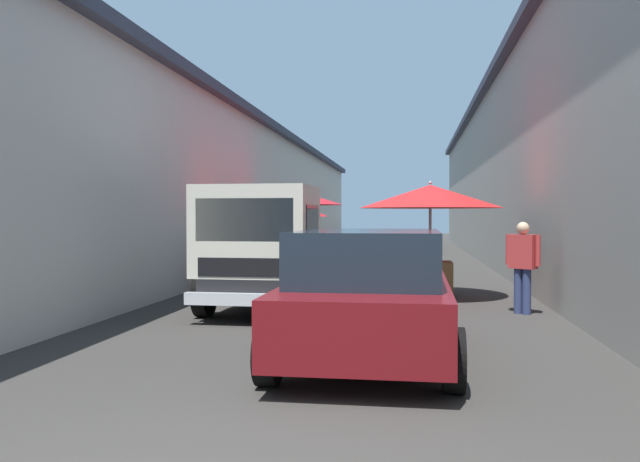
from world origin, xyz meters
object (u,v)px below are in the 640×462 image
vendor_by_crates (523,262)px  plastic_stool (421,287)px  fruit_stall_far_left (430,206)px  fruit_stall_far_right (298,205)px  fruit_stall_near_left (275,216)px  delivery_truck (268,250)px  hatchback_car (370,294)px

vendor_by_crates → plastic_stool: (0.80, 1.64, -0.53)m
fruit_stall_far_left → fruit_stall_far_right: bearing=36.1°
fruit_stall_near_left → delivery_truck: fruit_stall_near_left is taller
hatchback_car → vendor_by_crates: size_ratio=2.59×
hatchback_car → plastic_stool: size_ratio=9.02×
hatchback_car → fruit_stall_far_right: bearing=14.3°
delivery_truck → vendor_by_crates: (0.36, -4.19, -0.18)m
fruit_stall_far_right → plastic_stool: bearing=-151.0°
fruit_stall_far_right → delivery_truck: fruit_stall_far_right is taller
delivery_truck → plastic_stool: (1.16, -2.55, -0.71)m
fruit_stall_far_right → delivery_truck: bearing=-173.9°
fruit_stall_near_left → hatchback_car: fruit_stall_near_left is taller
fruit_stall_far_left → delivery_truck: 3.67m
fruit_stall_far_right → vendor_by_crates: size_ratio=1.67×
delivery_truck → fruit_stall_near_left: bearing=10.4°
plastic_stool → fruit_stall_near_left: bearing=49.4°
fruit_stall_near_left → fruit_stall_far_left: bearing=-115.5°
fruit_stall_far_left → fruit_stall_near_left: 3.85m
fruit_stall_far_right → hatchback_car: (-10.48, -2.68, -1.17)m
fruit_stall_near_left → vendor_by_crates: size_ratio=1.59×
hatchback_car → delivery_truck: 3.90m
fruit_stall_far_right → fruit_stall_far_left: size_ratio=0.90×
delivery_truck → plastic_stool: bearing=-65.6°
fruit_stall_far_left → vendor_by_crates: 2.60m
fruit_stall_far_right → fruit_stall_far_left: 5.94m
fruit_stall_near_left → vendor_by_crates: 6.14m
vendor_by_crates → plastic_stool: bearing=64.1°
fruit_stall_far_right → vendor_by_crates: fruit_stall_far_right is taller
fruit_stall_near_left → hatchback_car: (-7.34, -2.65, -0.88)m
vendor_by_crates → fruit_stall_far_right: bearing=36.2°
fruit_stall_far_right → fruit_stall_near_left: bearing=-179.5°
hatchback_car → vendor_by_crates: (3.74, -2.27, 0.12)m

